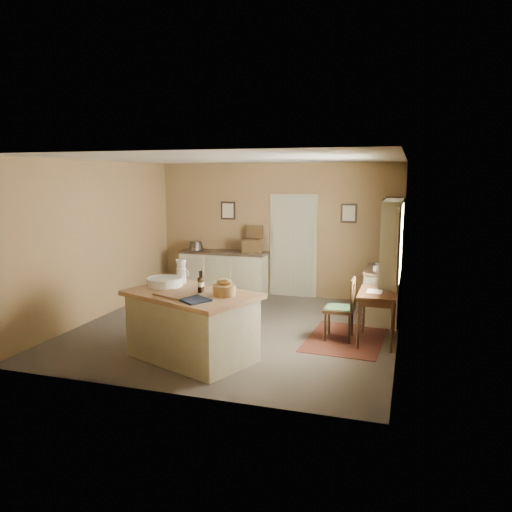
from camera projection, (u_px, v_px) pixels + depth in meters
The scene contains 16 objects.
ground at pixel (236, 329), 8.03m from camera, with size 5.00×5.00×0.00m, color #4F463C.
wall_back at pixel (277, 230), 10.17m from camera, with size 5.00×0.10×2.70m, color olive.
wall_front at pixel (159, 276), 5.46m from camera, with size 5.00×0.10×2.70m, color olive.
wall_left at pixel (98, 240), 8.55m from camera, with size 0.10×5.00×2.70m, color olive.
wall_right at pixel (401, 253), 7.08m from camera, with size 0.10×5.00×2.70m, color olive.
ceiling at pixel (235, 158), 7.60m from camera, with size 5.00×5.00×0.00m, color silver.
door at pixel (293, 245), 10.09m from camera, with size 0.97×0.06×2.11m, color #A3A389.
framed_prints at pixel (286, 212), 10.03m from camera, with size 2.82×0.02×0.38m.
window at pixel (396, 241), 6.88m from camera, with size 0.25×1.99×1.12m.
work_island at pixel (192, 323), 6.68m from camera, with size 1.97×1.63×1.20m.
sideboard at pixel (224, 271), 10.34m from camera, with size 1.82×0.52×1.18m.
rug at pixel (345, 339), 7.52m from camera, with size 1.10×1.60×0.01m, color #491A12.
writing_desk at pixel (378, 298), 7.28m from camera, with size 0.54×0.88×0.82m.
desk_chair at pixel (339, 309), 7.44m from camera, with size 0.43×0.43×0.93m, color black, non-canonical shape.
right_cabinet at pixel (382, 294), 8.44m from camera, with size 0.57×1.02×0.99m.
shelving_unit at pixel (395, 255), 9.04m from camera, with size 0.35×0.92×2.05m.
Camera 1 is at (2.62, -7.29, 2.43)m, focal length 35.00 mm.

